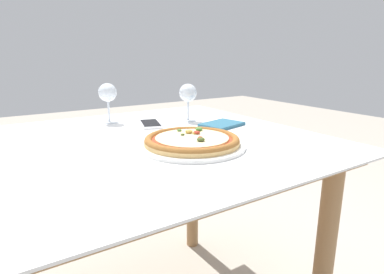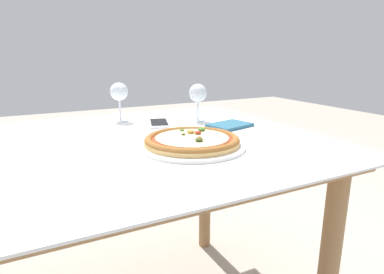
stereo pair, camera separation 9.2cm
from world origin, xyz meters
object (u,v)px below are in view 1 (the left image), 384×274
Objects in this scene: wine_glass_far_left at (108,94)px; cell_phone at (150,124)px; pizza_plate at (192,141)px; dining_table at (106,174)px; wine_glass_far_right at (188,94)px.

cell_phone is (0.11, -0.14, -0.11)m from wine_glass_far_left.
pizza_plate is 0.33m from cell_phone.
pizza_plate is 2.01× the size of wine_glass_far_left.
pizza_plate is at bearing -79.37° from wine_glass_far_left.
cell_phone is at bearing 38.15° from dining_table.
cell_phone is at bearing 85.60° from pizza_plate.
wine_glass_far_right is (0.28, -0.14, -0.00)m from wine_glass_far_left.
wine_glass_far_right is at bearing 59.58° from pizza_plate.
wine_glass_far_left is 0.97× the size of cell_phone.
wine_glass_far_right is (0.40, 0.18, 0.19)m from dining_table.
pizza_plate is (0.21, -0.14, 0.10)m from dining_table.
wine_glass_far_right is at bearing -26.66° from wine_glass_far_left.
wine_glass_far_left is 0.21m from cell_phone.
cell_phone is (-0.17, 0.00, -0.10)m from wine_glass_far_right.
pizza_plate is at bearing -120.42° from wine_glass_far_right.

